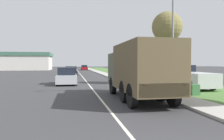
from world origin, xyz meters
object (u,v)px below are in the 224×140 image
object	(u,v)px
car_third_ahead	(69,69)
lamp_post	(170,32)
car_second_ahead	(72,71)
military_truck	(139,69)
car_nearest_ahead	(67,77)
pickup_truck	(187,77)
car_fourth_ahead	(84,68)

from	to	relation	value
car_third_ahead	lamp_post	world-z (taller)	lamp_post
lamp_post	car_second_ahead	bearing A→B (deg)	104.18
car_third_ahead	lamp_post	size ratio (longest dim) A/B	0.62
car_second_ahead	lamp_post	distance (m)	25.43
military_truck	car_nearest_ahead	xyz separation A→B (m)	(-4.26, 10.14, -1.01)
car_third_ahead	pickup_truck	bearing A→B (deg)	-73.14
car_second_ahead	lamp_post	size ratio (longest dim) A/B	0.65
pickup_truck	lamp_post	size ratio (longest dim) A/B	0.87
car_third_ahead	car_fourth_ahead	world-z (taller)	car_fourth_ahead
military_truck	pickup_truck	xyz separation A→B (m)	(5.98, 5.24, -0.85)
military_truck	car_fourth_ahead	distance (m)	54.20
car_fourth_ahead	car_third_ahead	bearing A→B (deg)	-105.62
car_second_ahead	car_fourth_ahead	size ratio (longest dim) A/B	1.09
car_nearest_ahead	car_third_ahead	world-z (taller)	car_nearest_ahead
car_third_ahead	lamp_post	distance (m)	38.57
car_nearest_ahead	car_third_ahead	bearing A→B (deg)	89.98
military_truck	car_fourth_ahead	world-z (taller)	military_truck
military_truck	car_third_ahead	bearing A→B (deg)	96.21
car_second_ahead	lamp_post	xyz separation A→B (m)	(6.17, -24.44, 3.40)
car_third_ahead	military_truck	bearing A→B (deg)	-83.79
pickup_truck	car_second_ahead	bearing A→B (deg)	115.63
military_truck	car_second_ahead	xyz separation A→B (m)	(-3.79, 25.59, -1.07)
car_fourth_ahead	lamp_post	bearing A→B (deg)	-87.43
lamp_post	car_third_ahead	bearing A→B (deg)	99.95
car_second_ahead	car_third_ahead	xyz separation A→B (m)	(-0.46, 13.40, -0.06)
car_nearest_ahead	car_second_ahead	distance (m)	15.46
pickup_truck	car_fourth_ahead	bearing A→B (deg)	96.96
car_nearest_ahead	pickup_truck	distance (m)	11.35
car_nearest_ahead	car_third_ahead	size ratio (longest dim) A/B	1.06
military_truck	pickup_truck	size ratio (longest dim) A/B	1.24
car_fourth_ahead	lamp_post	world-z (taller)	lamp_post
car_fourth_ahead	pickup_truck	bearing A→B (deg)	-83.04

